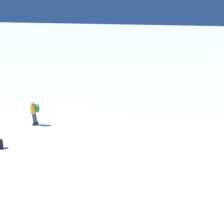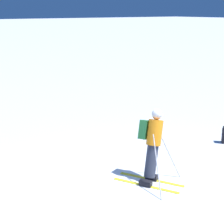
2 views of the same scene
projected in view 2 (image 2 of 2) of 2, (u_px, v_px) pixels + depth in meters
name	position (u px, v px, depth m)	size (l,w,h in m)	color
ground_plane	(157.00, 180.00, 8.77)	(300.00, 300.00, 0.00)	white
skier	(152.00, 142.00, 8.60)	(1.38, 1.63, 1.70)	yellow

